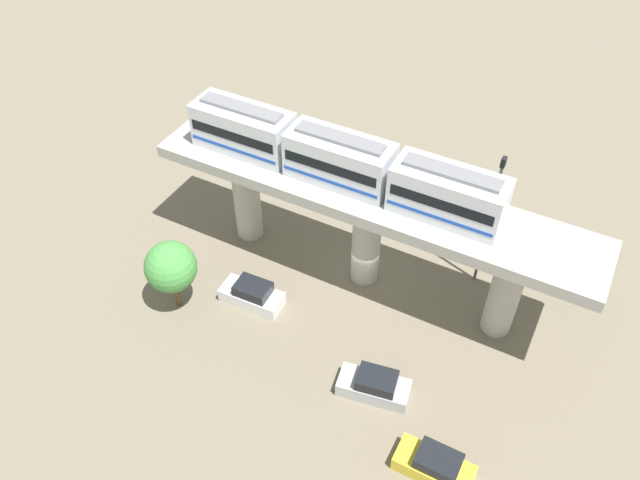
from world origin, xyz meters
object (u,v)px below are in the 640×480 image
at_px(train, 339,160).
at_px(parked_car_white, 252,295).
at_px(tree_near_viaduct, 581,257).
at_px(tree_mid_lot, 171,267).
at_px(parked_car_yellow, 435,466).
at_px(parked_car_silver, 374,386).
at_px(signal_post, 490,218).

bearing_deg(train, parked_car_white, -31.42).
bearing_deg(tree_near_viaduct, tree_mid_lot, -58.34).
height_order(train, tree_mid_lot, train).
height_order(parked_car_yellow, parked_car_silver, same).
distance_m(parked_car_white, parked_car_yellow, 15.96).
bearing_deg(parked_car_white, train, 145.67).
distance_m(train, parked_car_white, 10.86).
relative_size(train, parked_car_yellow, 4.87).
relative_size(parked_car_white, parked_car_silver, 0.96).
bearing_deg(signal_post, parked_car_white, -54.08).
bearing_deg(parked_car_silver, tree_near_viaduct, 139.16).
xyz_separation_m(train, tree_near_viaduct, (-5.91, 15.00, -6.61)).
bearing_deg(tree_mid_lot, tree_near_viaduct, 121.66).
height_order(parked_car_yellow, tree_mid_lot, tree_mid_lot).
distance_m(train, signal_post, 10.30).
bearing_deg(parked_car_silver, parked_car_yellow, 48.44).
distance_m(parked_car_silver, tree_mid_lot, 14.63).
distance_m(parked_car_silver, tree_near_viaduct, 16.52).
height_order(parked_car_white, tree_near_viaduct, tree_near_viaduct).
relative_size(parked_car_yellow, tree_mid_lot, 0.80).
bearing_deg(parked_car_white, tree_mid_lot, -62.94).
distance_m(parked_car_yellow, parked_car_silver, 5.71).
xyz_separation_m(parked_car_white, parked_car_yellow, (5.53, 14.97, 0.00)).
distance_m(parked_car_silver, signal_post, 12.85).
bearing_deg(parked_car_white, parked_car_yellow, 66.81).
height_order(train, parked_car_yellow, train).
xyz_separation_m(tree_mid_lot, signal_post, (-11.49, 16.72, 2.15)).
height_order(parked_car_silver, signal_post, signal_post).
bearing_deg(tree_mid_lot, parked_car_silver, 89.56).
relative_size(parked_car_white, signal_post, 0.41).
xyz_separation_m(parked_car_silver, signal_post, (-11.60, 2.37, 5.00)).
bearing_deg(signal_post, train, -69.36).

